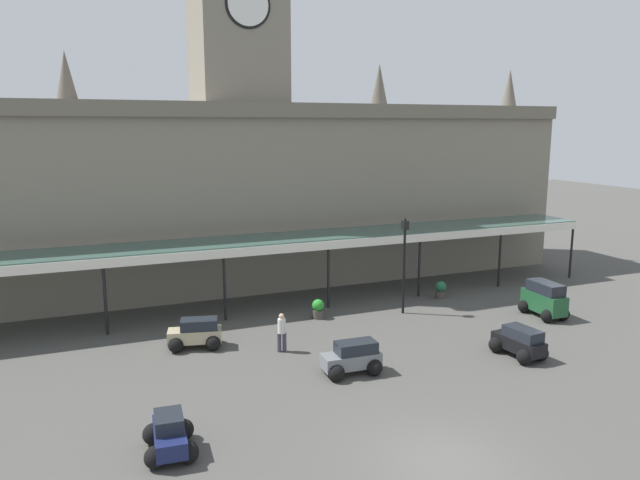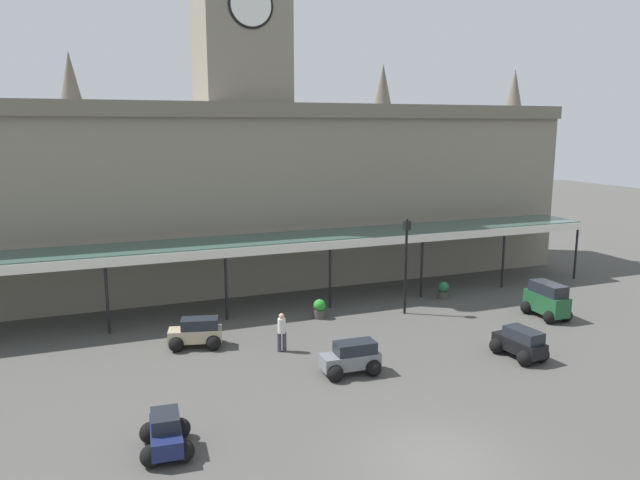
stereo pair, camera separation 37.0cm
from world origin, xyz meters
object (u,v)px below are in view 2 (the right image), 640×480
at_px(car_navy_sedan, 166,436).
at_px(car_grey_estate, 351,360).
at_px(pedestrian_crossing_forecourt, 282,331).
at_px(car_green_van, 547,302).
at_px(victorian_lamppost, 406,255).
at_px(car_black_estate, 520,345).
at_px(car_beige_estate, 196,334).
at_px(planter_forecourt_centre, 319,309).
at_px(planter_near_kerb, 443,290).

height_order(car_navy_sedan, car_grey_estate, car_grey_estate).
bearing_deg(pedestrian_crossing_forecourt, car_green_van, -1.83).
bearing_deg(victorian_lamppost, car_green_van, -26.70).
height_order(car_black_estate, victorian_lamppost, victorian_lamppost).
bearing_deg(car_navy_sedan, car_green_van, 17.12).
height_order(car_black_estate, car_navy_sedan, car_black_estate).
bearing_deg(car_navy_sedan, victorian_lamppost, 34.88).
height_order(car_beige_estate, car_grey_estate, same).
height_order(car_navy_sedan, planter_forecourt_centre, car_navy_sedan).
height_order(car_grey_estate, planter_forecourt_centre, car_grey_estate).
bearing_deg(victorian_lamppost, car_black_estate, -78.07).
height_order(car_black_estate, pedestrian_crossing_forecourt, pedestrian_crossing_forecourt).
xyz_separation_m(car_black_estate, car_green_van, (4.76, 3.80, 0.24)).
relative_size(car_beige_estate, car_grey_estate, 1.05).
bearing_deg(pedestrian_crossing_forecourt, planter_forecourt_centre, 48.99).
distance_m(car_black_estate, car_green_van, 6.10).
bearing_deg(car_green_van, planter_near_kerb, 122.07).
bearing_deg(pedestrian_crossing_forecourt, victorian_lamppost, 20.02).
bearing_deg(planter_forecourt_centre, car_navy_sedan, -131.19).
height_order(car_beige_estate, planter_near_kerb, car_beige_estate).
bearing_deg(car_grey_estate, planter_forecourt_centre, 78.77).
bearing_deg(car_beige_estate, victorian_lamppost, 4.61).
height_order(car_beige_estate, planter_forecourt_centre, car_beige_estate).
relative_size(car_grey_estate, pedestrian_crossing_forecourt, 1.37).
bearing_deg(car_navy_sedan, car_beige_estate, 74.21).
relative_size(car_beige_estate, planter_near_kerb, 2.50).
bearing_deg(car_black_estate, planter_forecourt_centre, 126.48).
distance_m(victorian_lamppost, planter_near_kerb, 4.44).
bearing_deg(car_navy_sedan, car_black_estate, 8.33).
bearing_deg(car_black_estate, car_green_van, 38.58).
distance_m(car_black_estate, car_beige_estate, 13.56).
height_order(car_navy_sedan, car_green_van, car_green_van).
height_order(car_grey_estate, pedestrian_crossing_forecourt, pedestrian_crossing_forecourt).
relative_size(car_navy_sedan, planter_forecourt_centre, 2.20).
relative_size(car_black_estate, pedestrian_crossing_forecourt, 1.40).
xyz_separation_m(car_beige_estate, planter_forecourt_centre, (6.36, 1.72, -0.07)).
bearing_deg(planter_near_kerb, car_beige_estate, -170.18).
relative_size(car_navy_sedan, planter_near_kerb, 2.20).
xyz_separation_m(car_black_estate, victorian_lamppost, (-1.46, 6.93, 2.47)).
height_order(car_green_van, victorian_lamppost, victorian_lamppost).
distance_m(victorian_lamppost, planter_forecourt_centre, 5.07).
relative_size(car_black_estate, car_grey_estate, 1.02).
bearing_deg(car_navy_sedan, planter_near_kerb, 33.10).
distance_m(car_beige_estate, car_grey_estate, 7.10).
bearing_deg(car_green_van, planter_forecourt_centre, 159.21).
xyz_separation_m(car_navy_sedan, car_beige_estate, (2.31, 8.19, 0.06)).
height_order(car_navy_sedan, pedestrian_crossing_forecourt, pedestrian_crossing_forecourt).
bearing_deg(victorian_lamppost, car_navy_sedan, -145.12).
bearing_deg(planter_forecourt_centre, planter_near_kerb, 5.21).
xyz_separation_m(car_navy_sedan, pedestrian_crossing_forecourt, (5.58, 6.35, 0.41)).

